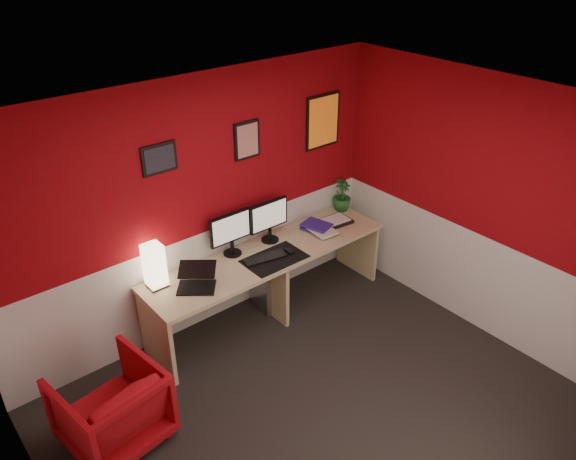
{
  "coord_description": "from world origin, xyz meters",
  "views": [
    {
      "loc": [
        -2.29,
        -2.29,
        3.62
      ],
      "look_at": [
        0.6,
        1.21,
        1.05
      ],
      "focal_mm": 34.69,
      "sensor_mm": 36.0,
      "label": 1
    }
  ],
  "objects_px": {
    "monitor_left": "(231,228)",
    "monitor_right": "(270,215)",
    "potted_plant": "(342,195)",
    "armchair": "(111,407)",
    "zen_tray": "(334,222)",
    "pc_tower": "(265,286)",
    "shoji_lamp": "(155,267)",
    "desk": "(269,284)",
    "laptop": "(196,278)"
  },
  "relations": [
    {
      "from": "monitor_left",
      "to": "zen_tray",
      "type": "xyz_separation_m",
      "value": [
        1.21,
        -0.18,
        -0.28
      ]
    },
    {
      "from": "desk",
      "to": "monitor_left",
      "type": "height_order",
      "value": "monitor_left"
    },
    {
      "from": "shoji_lamp",
      "to": "potted_plant",
      "type": "distance_m",
      "value": 2.31
    },
    {
      "from": "monitor_right",
      "to": "armchair",
      "type": "distance_m",
      "value": 2.29
    },
    {
      "from": "potted_plant",
      "to": "armchair",
      "type": "height_order",
      "value": "potted_plant"
    },
    {
      "from": "pc_tower",
      "to": "shoji_lamp",
      "type": "bearing_deg",
      "value": -173.61
    },
    {
      "from": "monitor_left",
      "to": "pc_tower",
      "type": "height_order",
      "value": "monitor_left"
    },
    {
      "from": "zen_tray",
      "to": "pc_tower",
      "type": "distance_m",
      "value": 1.02
    },
    {
      "from": "pc_tower",
      "to": "armchair",
      "type": "distance_m",
      "value": 2.08
    },
    {
      "from": "potted_plant",
      "to": "laptop",
      "type": "bearing_deg",
      "value": -172.42
    },
    {
      "from": "potted_plant",
      "to": "armchair",
      "type": "distance_m",
      "value": 3.25
    },
    {
      "from": "laptop",
      "to": "potted_plant",
      "type": "bearing_deg",
      "value": 46.47
    },
    {
      "from": "shoji_lamp",
      "to": "monitor_left",
      "type": "distance_m",
      "value": 0.83
    },
    {
      "from": "zen_tray",
      "to": "potted_plant",
      "type": "distance_m",
      "value": 0.37
    },
    {
      "from": "shoji_lamp",
      "to": "monitor_left",
      "type": "bearing_deg",
      "value": 1.21
    },
    {
      "from": "zen_tray",
      "to": "pc_tower",
      "type": "xyz_separation_m",
      "value": [
        -0.87,
        0.12,
        -0.52
      ]
    },
    {
      "from": "laptop",
      "to": "monitor_right",
      "type": "relative_size",
      "value": 0.57
    },
    {
      "from": "laptop",
      "to": "zen_tray",
      "type": "bearing_deg",
      "value": 42.0
    },
    {
      "from": "monitor_left",
      "to": "monitor_right",
      "type": "height_order",
      "value": "same"
    },
    {
      "from": "monitor_right",
      "to": "pc_tower",
      "type": "height_order",
      "value": "monitor_right"
    },
    {
      "from": "monitor_left",
      "to": "monitor_right",
      "type": "relative_size",
      "value": 1.0
    },
    {
      "from": "shoji_lamp",
      "to": "pc_tower",
      "type": "height_order",
      "value": "shoji_lamp"
    },
    {
      "from": "desk",
      "to": "laptop",
      "type": "bearing_deg",
      "value": -176.07
    },
    {
      "from": "desk",
      "to": "zen_tray",
      "type": "bearing_deg",
      "value": 2.36
    },
    {
      "from": "armchair",
      "to": "desk",
      "type": "bearing_deg",
      "value": -173.87
    },
    {
      "from": "monitor_right",
      "to": "pc_tower",
      "type": "relative_size",
      "value": 1.29
    },
    {
      "from": "pc_tower",
      "to": "monitor_right",
      "type": "bearing_deg",
      "value": 25.51
    },
    {
      "from": "shoji_lamp",
      "to": "laptop",
      "type": "xyz_separation_m",
      "value": [
        0.25,
        -0.26,
        -0.09
      ]
    },
    {
      "from": "desk",
      "to": "potted_plant",
      "type": "xyz_separation_m",
      "value": [
        1.2,
        0.22,
        0.54
      ]
    },
    {
      "from": "monitor_right",
      "to": "laptop",
      "type": "bearing_deg",
      "value": -166.35
    },
    {
      "from": "shoji_lamp",
      "to": "armchair",
      "type": "height_order",
      "value": "shoji_lamp"
    },
    {
      "from": "potted_plant",
      "to": "armchair",
      "type": "relative_size",
      "value": 0.49
    },
    {
      "from": "shoji_lamp",
      "to": "monitor_right",
      "type": "xyz_separation_m",
      "value": [
        1.27,
        -0.01,
        0.09
      ]
    },
    {
      "from": "desk",
      "to": "potted_plant",
      "type": "bearing_deg",
      "value": 10.15
    },
    {
      "from": "monitor_left",
      "to": "monitor_right",
      "type": "bearing_deg",
      "value": -3.69
    },
    {
      "from": "monitor_right",
      "to": "potted_plant",
      "type": "relative_size",
      "value": 1.62
    },
    {
      "from": "laptop",
      "to": "monitor_left",
      "type": "xyz_separation_m",
      "value": [
        0.58,
        0.28,
        0.18
      ]
    },
    {
      "from": "shoji_lamp",
      "to": "laptop",
      "type": "relative_size",
      "value": 1.21
    },
    {
      "from": "monitor_left",
      "to": "potted_plant",
      "type": "relative_size",
      "value": 1.62
    },
    {
      "from": "monitor_right",
      "to": "potted_plant",
      "type": "bearing_deg",
      "value": 1.46
    },
    {
      "from": "laptop",
      "to": "monitor_right",
      "type": "height_order",
      "value": "monitor_right"
    },
    {
      "from": "potted_plant",
      "to": "pc_tower",
      "type": "bearing_deg",
      "value": -177.09
    },
    {
      "from": "monitor_left",
      "to": "zen_tray",
      "type": "height_order",
      "value": "monitor_left"
    },
    {
      "from": "potted_plant",
      "to": "shoji_lamp",
      "type": "bearing_deg",
      "value": -179.62
    },
    {
      "from": "zen_tray",
      "to": "potted_plant",
      "type": "relative_size",
      "value": 0.98
    },
    {
      "from": "potted_plant",
      "to": "armchair",
      "type": "bearing_deg",
      "value": -167.28
    },
    {
      "from": "laptop",
      "to": "armchair",
      "type": "xyz_separation_m",
      "value": [
        -1.06,
        -0.43,
        -0.51
      ]
    },
    {
      "from": "pc_tower",
      "to": "armchair",
      "type": "bearing_deg",
      "value": -153.42
    },
    {
      "from": "monitor_left",
      "to": "desk",
      "type": "bearing_deg",
      "value": -37.98
    },
    {
      "from": "monitor_left",
      "to": "armchair",
      "type": "bearing_deg",
      "value": -156.65
    }
  ]
}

